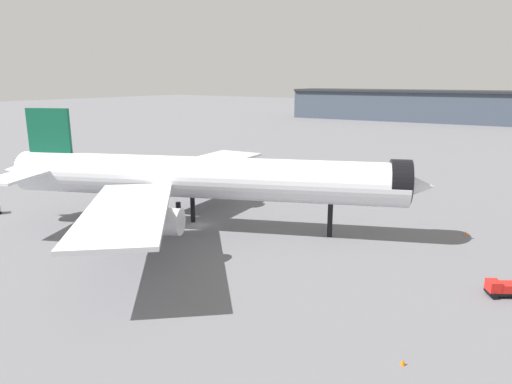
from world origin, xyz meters
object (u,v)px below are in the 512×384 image
Objects in this scene: traffic_cone_near_nose at (466,233)px; traffic_cone_wingtip at (403,362)px; airliner_near_gate at (201,178)px; baggage_tug_wing at (501,288)px.

traffic_cone_near_nose is 1.10× the size of traffic_cone_wingtip.
airliner_near_gate reaches higher than traffic_cone_wingtip.
baggage_tug_wing is at bearing 76.10° from traffic_cone_wingtip.
airliner_near_gate is at bearing -33.12° from baggage_tug_wing.
airliner_near_gate reaches higher than traffic_cone_near_nose.
baggage_tug_wing is 19.48m from traffic_cone_wingtip.
airliner_near_gate is 43.52m from baggage_tug_wing.
baggage_tug_wing is at bearing -23.02° from airliner_near_gate.
traffic_cone_wingtip is at bearing -85.64° from traffic_cone_near_nose.
airliner_near_gate reaches higher than baggage_tug_wing.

